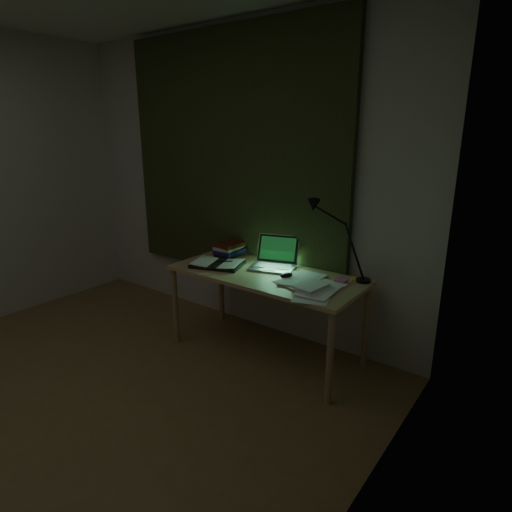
{
  "coord_description": "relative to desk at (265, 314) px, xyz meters",
  "views": [
    {
      "loc": [
        2.33,
        -0.83,
        1.68
      ],
      "look_at": [
        0.62,
        1.48,
        0.82
      ],
      "focal_mm": 30.0,
      "sensor_mm": 36.0,
      "label": 1
    }
  ],
  "objects": [
    {
      "name": "desk",
      "position": [
        0.0,
        0.0,
        0.0
      ],
      "size": [
        1.45,
        0.63,
        0.66
      ],
      "primitive_type": null,
      "color": "tan",
      "rests_on": "floor"
    },
    {
      "name": "mouse",
      "position": [
        0.18,
        0.0,
        0.35
      ],
      "size": [
        0.08,
        0.11,
        0.04
      ],
      "primitive_type": "ellipsoid",
      "rotation": [
        0.0,
        0.0,
        -0.21
      ],
      "color": "black",
      "rests_on": "desk"
    },
    {
      "name": "floor",
      "position": [
        -0.62,
        -1.6,
        -0.33
      ],
      "size": [
        3.5,
        4.0,
        0.0
      ],
      "primitive_type": "cube",
      "color": "olive",
      "rests_on": "ground"
    },
    {
      "name": "sticky_yellow",
      "position": [
        0.6,
        0.25,
        0.34
      ],
      "size": [
        0.09,
        0.09,
        0.01
      ],
      "primitive_type": "cube",
      "rotation": [
        0.0,
        0.0,
        0.37
      ],
      "color": "yellow",
      "rests_on": "desk"
    },
    {
      "name": "desk_lamp",
      "position": [
        0.65,
        0.25,
        0.6
      ],
      "size": [
        0.39,
        0.32,
        0.54
      ],
      "primitive_type": null,
      "rotation": [
        0.0,
        0.0,
        -0.12
      ],
      "color": "black",
      "rests_on": "desk"
    },
    {
      "name": "sticky_pink",
      "position": [
        0.53,
        0.17,
        0.34
      ],
      "size": [
        0.09,
        0.09,
        0.02
      ],
      "primitive_type": "cube",
      "rotation": [
        0.0,
        0.0,
        0.08
      ],
      "color": "pink",
      "rests_on": "desk"
    },
    {
      "name": "open_textbook",
      "position": [
        -0.4,
        -0.08,
        0.35
      ],
      "size": [
        0.45,
        0.38,
        0.03
      ],
      "primitive_type": null,
      "rotation": [
        0.0,
        0.0,
        0.33
      ],
      "color": "white",
      "rests_on": "desk"
    },
    {
      "name": "loose_papers",
      "position": [
        0.37,
        -0.05,
        0.34
      ],
      "size": [
        0.47,
        0.48,
        0.02
      ],
      "primitive_type": null,
      "rotation": [
        0.0,
        0.0,
        -0.34
      ],
      "color": "white",
      "rests_on": "desk"
    },
    {
      "name": "wall_right",
      "position": [
        1.13,
        -1.6,
        0.92
      ],
      "size": [
        0.0,
        4.0,
        2.5
      ],
      "primitive_type": "cube",
      "color": "beige",
      "rests_on": "ground"
    },
    {
      "name": "book_stack",
      "position": [
        -0.51,
        0.19,
        0.39
      ],
      "size": [
        0.19,
        0.22,
        0.12
      ],
      "primitive_type": null,
      "rotation": [
        0.0,
        0.0,
        -0.02
      ],
      "color": "white",
      "rests_on": "desk"
    },
    {
      "name": "curtain",
      "position": [
        -0.62,
        0.36,
        1.12
      ],
      "size": [
        2.2,
        0.06,
        2.0
      ],
      "primitive_type": "cube",
      "color": "#282F17",
      "rests_on": "wall_back"
    },
    {
      "name": "laptop",
      "position": [
        -0.02,
        0.11,
        0.45
      ],
      "size": [
        0.42,
        0.45,
        0.24
      ],
      "primitive_type": null,
      "rotation": [
        0.0,
        0.0,
        0.31
      ],
      "color": "silver",
      "rests_on": "desk"
    },
    {
      "name": "wall_back",
      "position": [
        -0.62,
        0.4,
        0.92
      ],
      "size": [
        3.5,
        0.0,
        2.5
      ],
      "primitive_type": "cube",
      "color": "beige",
      "rests_on": "ground"
    }
  ]
}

